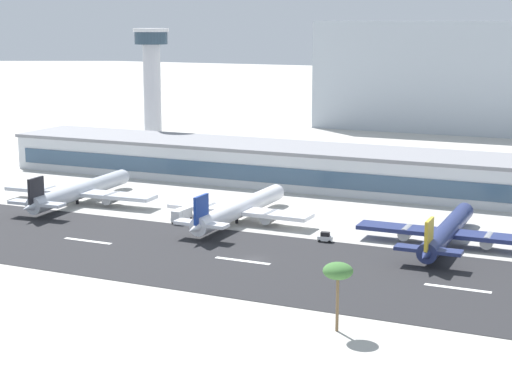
% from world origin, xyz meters
% --- Properties ---
extents(ground_plane, '(1400.00, 1400.00, 0.00)m').
position_xyz_m(ground_plane, '(0.00, 0.00, 0.00)').
color(ground_plane, '#B2AFA8').
extents(runway_strip, '(800.00, 43.25, 0.08)m').
position_xyz_m(runway_strip, '(0.00, -2.38, 0.04)').
color(runway_strip, '#262628').
rests_on(runway_strip, ground_plane).
extents(runway_centreline_dash_3, '(12.00, 1.20, 0.01)m').
position_xyz_m(runway_centreline_dash_3, '(-38.99, -2.38, 0.09)').
color(runway_centreline_dash_3, white).
rests_on(runway_centreline_dash_3, runway_strip).
extents(runway_centreline_dash_4, '(12.00, 1.20, 0.01)m').
position_xyz_m(runway_centreline_dash_4, '(-1.66, -2.38, 0.09)').
color(runway_centreline_dash_4, white).
rests_on(runway_centreline_dash_4, runway_strip).
extents(runway_centreline_dash_5, '(12.00, 1.20, 0.01)m').
position_xyz_m(runway_centreline_dash_5, '(41.04, -2.38, 0.09)').
color(runway_centreline_dash_5, white).
rests_on(runway_centreline_dash_5, runway_strip).
extents(terminal_building, '(195.61, 25.41, 11.21)m').
position_xyz_m(terminal_building, '(-17.06, 77.39, 5.61)').
color(terminal_building, silver).
rests_on(terminal_building, ground_plane).
extents(control_tower, '(12.31, 12.31, 44.59)m').
position_xyz_m(control_tower, '(-87.14, 104.50, 27.16)').
color(control_tower, silver).
rests_on(control_tower, ground_plane).
extents(distant_hotel_block, '(113.24, 34.26, 47.07)m').
position_xyz_m(distant_hotel_block, '(-8.26, 220.37, 23.53)').
color(distant_hotel_block, '#A8B2BC').
rests_on(distant_hotel_block, ground_plane).
extents(airliner_black_tail_gate_0, '(43.40, 48.19, 10.05)m').
position_xyz_m(airliner_black_tail_gate_0, '(-63.96, 28.19, 3.20)').
color(airliner_black_tail_gate_0, silver).
rests_on(airliner_black_tail_gate_0, ground_plane).
extents(airliner_navy_tail_gate_1, '(36.15, 47.94, 10.00)m').
position_xyz_m(airliner_navy_tail_gate_1, '(-16.61, 26.29, 3.19)').
color(airliner_navy_tail_gate_1, white).
rests_on(airliner_navy_tail_gate_1, ground_plane).
extents(airliner_gold_tail_gate_2, '(38.58, 46.34, 9.67)m').
position_xyz_m(airliner_gold_tail_gate_2, '(32.90, 25.39, 3.08)').
color(airliner_gold_tail_gate_2, navy).
rests_on(airliner_gold_tail_gate_2, ground_plane).
extents(service_box_truck_0, '(2.94, 6.12, 3.25)m').
position_xyz_m(service_box_truck_0, '(-29.10, 21.66, 1.79)').
color(service_box_truck_0, white).
rests_on(service_box_truck_0, ground_plane).
extents(service_baggage_tug_1, '(3.42, 2.32, 2.20)m').
position_xyz_m(service_baggage_tug_1, '(8.28, 18.54, 1.05)').
color(service_baggage_tug_1, white).
rests_on(service_baggage_tug_1, ground_plane).
extents(palm_tree_2, '(4.68, 4.68, 10.96)m').
position_xyz_m(palm_tree_2, '(28.20, -31.27, 9.49)').
color(palm_tree_2, brown).
rests_on(palm_tree_2, ground_plane).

